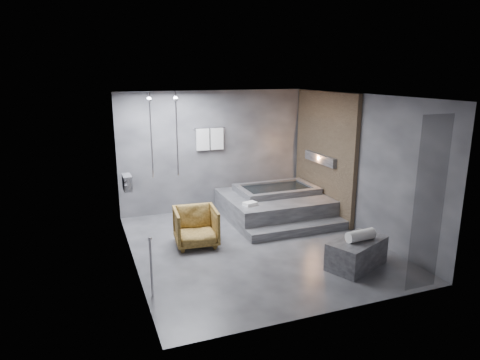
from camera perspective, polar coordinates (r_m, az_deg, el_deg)
name	(u,v)px	position (r m, az deg, el deg)	size (l,w,h in m)	color
room	(271,152)	(8.08, 4.16, 3.68)	(5.00, 5.04, 2.82)	#2E2E31
tub_deck	(274,205)	(9.78, 4.53, -3.41)	(2.20, 2.00, 0.50)	#343436
tub_step	(298,229)	(8.84, 7.78, -6.55)	(2.20, 0.36, 0.18)	#343436
concrete_bench	(357,253)	(7.56, 15.27, -9.41)	(1.06, 0.58, 0.48)	#323234
driftwood_chair	(196,227)	(8.16, -5.89, -6.22)	(0.78, 0.80, 0.73)	#4B3412
rolled_towel	(361,235)	(7.43, 15.78, -7.12)	(0.19, 0.19, 0.52)	white
deck_towel	(250,204)	(8.92, 1.37, -3.18)	(0.26, 0.19, 0.07)	white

